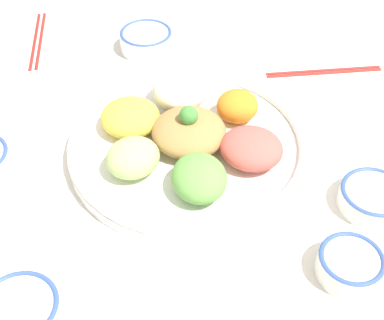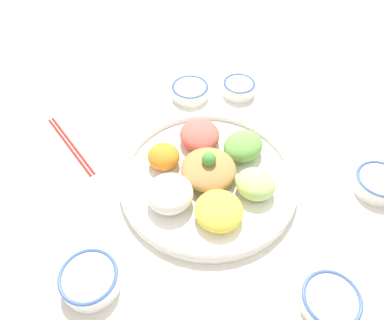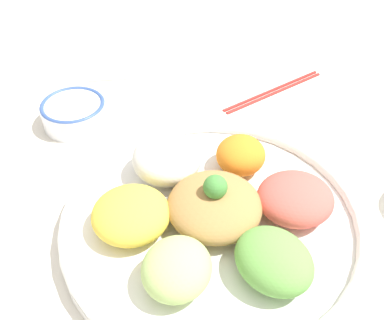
{
  "view_description": "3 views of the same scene",
  "coord_description": "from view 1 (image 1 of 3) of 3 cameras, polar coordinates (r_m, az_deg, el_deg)",
  "views": [
    {
      "loc": [
        0.39,
        0.53,
        0.64
      ],
      "look_at": [
        -0.01,
        0.04,
        0.02
      ],
      "focal_mm": 50.0,
      "sensor_mm": 36.0,
      "label": 1
    },
    {
      "loc": [
        0.11,
        -0.5,
        0.71
      ],
      "look_at": [
        -0.06,
        -0.02,
        0.09
      ],
      "focal_mm": 35.0,
      "sensor_mm": 36.0,
      "label": 2
    },
    {
      "loc": [
        0.35,
        0.13,
        0.49
      ],
      "look_at": [
        -0.07,
        -0.04,
        0.08
      ],
      "focal_mm": 42.0,
      "sensor_mm": 36.0,
      "label": 3
    }
  ],
  "objects": [
    {
      "name": "sauce_bowl_dark",
      "position": [
        0.74,
        -17.91,
        -15.17
      ],
      "size": [
        0.11,
        0.11,
        0.04
      ],
      "color": "white",
      "rests_on": "ground_plane"
    },
    {
      "name": "ground_plane",
      "position": [
        0.92,
        -2.05,
        0.25
      ],
      "size": [
        2.4,
        2.4,
        0.0
      ],
      "primitive_type": "plane",
      "color": "silver"
    },
    {
      "name": "sauce_bowl_far",
      "position": [
        0.78,
        16.5,
        -10.61
      ],
      "size": [
        0.09,
        0.09,
        0.04
      ],
      "color": "white",
      "rests_on": "ground_plane"
    },
    {
      "name": "sauce_bowl_red",
      "position": [
        0.87,
        18.74,
        -3.76
      ],
      "size": [
        0.1,
        0.1,
        0.04
      ],
      "color": "white",
      "rests_on": "ground_plane"
    },
    {
      "name": "chopsticks_pair_far",
      "position": [
        1.26,
        -16.23,
        12.24
      ],
      "size": [
        0.14,
        0.2,
        0.01
      ],
      "rotation": [
        0.0,
        0.0,
        1.01
      ],
      "color": "red",
      "rests_on": "ground_plane"
    },
    {
      "name": "serving_spoon_main",
      "position": [
        1.29,
        -1.57,
        14.87
      ],
      "size": [
        0.08,
        0.12,
        0.01
      ],
      "rotation": [
        0.0,
        0.0,
        2.07
      ],
      "color": "beige",
      "rests_on": "ground_plane"
    },
    {
      "name": "salad_platter",
      "position": [
        0.91,
        -0.4,
        2.22
      ],
      "size": [
        0.41,
        0.41,
        0.1
      ],
      "color": "white",
      "rests_on": "ground_plane"
    },
    {
      "name": "rice_bowl_plain",
      "position": [
        1.17,
        -4.91,
        12.7
      ],
      "size": [
        0.11,
        0.11,
        0.04
      ],
      "color": "white",
      "rests_on": "ground_plane"
    },
    {
      "name": "chopsticks_pair_near",
      "position": [
        1.14,
        13.9,
        9.22
      ],
      "size": [
        0.21,
        0.14,
        0.01
      ],
      "rotation": [
        0.0,
        0.0,
        5.71
      ],
      "color": "red",
      "rests_on": "ground_plane"
    }
  ]
}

